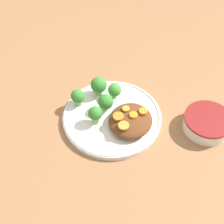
% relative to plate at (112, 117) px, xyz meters
% --- Properties ---
extents(ground_plane, '(4.00, 4.00, 0.00)m').
position_rel_plate_xyz_m(ground_plane, '(0.00, 0.00, -0.01)').
color(ground_plane, '#8C603D').
extents(plate, '(0.26, 0.26, 0.02)m').
position_rel_plate_xyz_m(plate, '(0.00, 0.00, 0.00)').
color(plate, silver).
rests_on(plate, ground_plane).
extents(dip_bowl, '(0.12, 0.12, 0.04)m').
position_rel_plate_xyz_m(dip_bowl, '(-0.23, -0.09, 0.01)').
color(dip_bowl, white).
rests_on(dip_bowl, ground_plane).
extents(stew_mound, '(0.11, 0.12, 0.03)m').
position_rel_plate_xyz_m(stew_mound, '(-0.06, 0.01, 0.02)').
color(stew_mound, '#5B3319').
rests_on(stew_mound, plate).
extents(broccoli_floret_0, '(0.04, 0.04, 0.05)m').
position_rel_plate_xyz_m(broccoli_floret_0, '(0.03, -0.06, 0.03)').
color(broccoli_floret_0, '#7FA85B').
rests_on(broccoli_floret_0, plate).
extents(broccoli_floret_1, '(0.05, 0.05, 0.06)m').
position_rel_plate_xyz_m(broccoli_floret_1, '(0.07, -0.05, 0.04)').
color(broccoli_floret_1, '#7FA85B').
rests_on(broccoli_floret_1, plate).
extents(broccoli_floret_2, '(0.04, 0.04, 0.05)m').
position_rel_plate_xyz_m(broccoli_floret_2, '(0.03, 0.04, 0.04)').
color(broccoli_floret_2, '#7FA85B').
rests_on(broccoli_floret_2, plate).
extents(broccoli_floret_3, '(0.04, 0.04, 0.05)m').
position_rel_plate_xyz_m(broccoli_floret_3, '(0.10, 0.01, 0.03)').
color(broccoli_floret_3, '#759E51').
rests_on(broccoli_floret_3, plate).
extents(broccoli_floret_4, '(0.04, 0.04, 0.05)m').
position_rel_plate_xyz_m(broccoli_floret_4, '(0.02, -0.01, 0.04)').
color(broccoli_floret_4, '#7FA85B').
rests_on(broccoli_floret_4, plate).
extents(carrot_slice_0, '(0.02, 0.02, 0.01)m').
position_rel_plate_xyz_m(carrot_slice_0, '(-0.06, 0.00, 0.04)').
color(carrot_slice_0, orange).
rests_on(carrot_slice_0, stew_mound).
extents(carrot_slice_1, '(0.02, 0.02, 0.01)m').
position_rel_plate_xyz_m(carrot_slice_1, '(-0.08, -0.02, 0.04)').
color(carrot_slice_1, orange).
rests_on(carrot_slice_1, stew_mound).
extents(carrot_slice_2, '(0.02, 0.02, 0.01)m').
position_rel_plate_xyz_m(carrot_slice_2, '(-0.04, -0.01, 0.04)').
color(carrot_slice_2, orange).
rests_on(carrot_slice_2, stew_mound).
extents(carrot_slice_3, '(0.03, 0.03, 0.01)m').
position_rel_plate_xyz_m(carrot_slice_3, '(-0.03, 0.02, 0.04)').
color(carrot_slice_3, orange).
rests_on(carrot_slice_3, stew_mound).
extents(carrot_slice_4, '(0.03, 0.03, 0.00)m').
position_rel_plate_xyz_m(carrot_slice_4, '(-0.05, 0.04, 0.04)').
color(carrot_slice_4, orange).
rests_on(carrot_slice_4, stew_mound).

